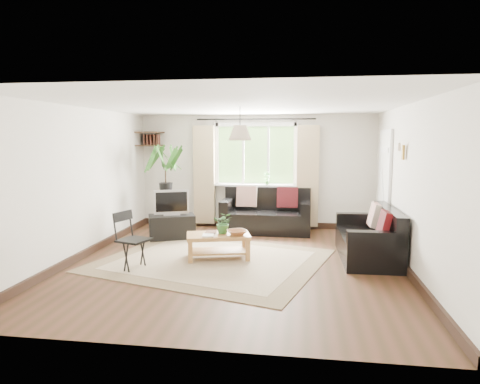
# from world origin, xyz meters

# --- Properties ---
(floor) EXTENTS (5.50, 5.50, 0.00)m
(floor) POSITION_xyz_m (0.00, 0.00, 0.00)
(floor) COLOR #322010
(floor) RESTS_ON ground
(ceiling) EXTENTS (5.50, 5.50, 0.00)m
(ceiling) POSITION_xyz_m (0.00, 0.00, 2.40)
(ceiling) COLOR white
(ceiling) RESTS_ON floor
(wall_back) EXTENTS (5.00, 0.02, 2.40)m
(wall_back) POSITION_xyz_m (0.00, 2.75, 1.20)
(wall_back) COLOR beige
(wall_back) RESTS_ON floor
(wall_front) EXTENTS (5.00, 0.02, 2.40)m
(wall_front) POSITION_xyz_m (0.00, -2.75, 1.20)
(wall_front) COLOR beige
(wall_front) RESTS_ON floor
(wall_left) EXTENTS (0.02, 5.50, 2.40)m
(wall_left) POSITION_xyz_m (-2.50, 0.00, 1.20)
(wall_left) COLOR beige
(wall_left) RESTS_ON floor
(wall_right) EXTENTS (0.02, 5.50, 2.40)m
(wall_right) POSITION_xyz_m (2.50, 0.00, 1.20)
(wall_right) COLOR beige
(wall_right) RESTS_ON floor
(rug) EXTENTS (3.91, 3.59, 0.02)m
(rug) POSITION_xyz_m (-0.39, 0.05, 0.01)
(rug) COLOR beige
(rug) RESTS_ON floor
(window) EXTENTS (2.50, 0.16, 2.16)m
(window) POSITION_xyz_m (0.00, 2.71, 1.55)
(window) COLOR white
(window) RESTS_ON wall_back
(door) EXTENTS (0.06, 0.96, 2.06)m
(door) POSITION_xyz_m (2.47, 1.70, 1.00)
(door) COLOR silver
(door) RESTS_ON wall_right
(corner_shelf) EXTENTS (0.50, 0.50, 0.34)m
(corner_shelf) POSITION_xyz_m (-2.25, 2.50, 1.89)
(corner_shelf) COLOR black
(corner_shelf) RESTS_ON wall_back
(pendant_lamp) EXTENTS (0.36, 0.36, 0.54)m
(pendant_lamp) POSITION_xyz_m (0.00, 0.40, 2.05)
(pendant_lamp) COLOR beige
(pendant_lamp) RESTS_ON ceiling
(wall_sconce) EXTENTS (0.12, 0.12, 0.28)m
(wall_sconce) POSITION_xyz_m (2.43, 0.30, 1.74)
(wall_sconce) COLOR beige
(wall_sconce) RESTS_ON wall_right
(sofa_back) EXTENTS (1.81, 0.92, 0.84)m
(sofa_back) POSITION_xyz_m (0.27, 2.24, 0.42)
(sofa_back) COLOR black
(sofa_back) RESTS_ON floor
(sofa_right) EXTENTS (1.67, 0.86, 0.78)m
(sofa_right) POSITION_xyz_m (2.03, 0.52, 0.39)
(sofa_right) COLOR black
(sofa_right) RESTS_ON floor
(coffee_table) EXTENTS (1.09, 0.77, 0.40)m
(coffee_table) POSITION_xyz_m (-0.31, 0.17, 0.20)
(coffee_table) COLOR brown
(coffee_table) RESTS_ON floor
(table_plant) EXTENTS (0.32, 0.28, 0.34)m
(table_plant) POSITION_xyz_m (-0.24, 0.23, 0.57)
(table_plant) COLOR #2B5F26
(table_plant) RESTS_ON coffee_table
(bowl) EXTENTS (0.42, 0.42, 0.08)m
(bowl) POSITION_xyz_m (-0.01, 0.16, 0.44)
(bowl) COLOR #935932
(bowl) RESTS_ON coffee_table
(book_a) EXTENTS (0.21, 0.27, 0.02)m
(book_a) POSITION_xyz_m (-0.53, 0.02, 0.41)
(book_a) COLOR white
(book_a) RESTS_ON coffee_table
(book_b) EXTENTS (0.18, 0.24, 0.02)m
(book_b) POSITION_xyz_m (-0.53, 0.22, 0.41)
(book_b) COLOR #503020
(book_b) RESTS_ON coffee_table
(tv_stand) EXTENTS (0.97, 0.76, 0.46)m
(tv_stand) POSITION_xyz_m (-1.46, 1.39, 0.23)
(tv_stand) COLOR black
(tv_stand) RESTS_ON floor
(tv) EXTENTS (0.69, 0.45, 0.50)m
(tv) POSITION_xyz_m (-1.46, 1.39, 0.71)
(tv) COLOR #A5A5AA
(tv) RESTS_ON tv_stand
(palm_stand) EXTENTS (0.72, 0.72, 1.79)m
(palm_stand) POSITION_xyz_m (-1.74, 1.93, 0.89)
(palm_stand) COLOR black
(palm_stand) RESTS_ON floor
(folding_chair) EXTENTS (0.55, 0.55, 0.85)m
(folding_chair) POSITION_xyz_m (-1.42, -0.54, 0.42)
(folding_chair) COLOR black
(folding_chair) RESTS_ON floor
(sill_plant) EXTENTS (0.14, 0.10, 0.27)m
(sill_plant) POSITION_xyz_m (0.25, 2.63, 1.06)
(sill_plant) COLOR #2D6023
(sill_plant) RESTS_ON window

